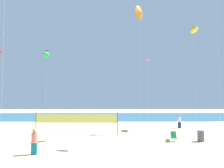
% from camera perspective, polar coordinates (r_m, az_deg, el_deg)
% --- Properties ---
extents(ground_plane, '(120.00, 120.00, 0.00)m').
position_cam_1_polar(ground_plane, '(15.92, -4.38, -17.99)').
color(ground_plane, beige).
extents(ocean_band, '(120.00, 20.00, 0.01)m').
position_cam_1_polar(ocean_band, '(47.84, -1.80, -8.08)').
color(ocean_band, teal).
rests_on(ocean_band, ground).
extents(beachgoer_coral_shirt, '(0.42, 0.42, 1.82)m').
position_cam_1_polar(beachgoer_coral_shirt, '(17.47, -18.80, -13.24)').
color(beachgoer_coral_shirt, '#19727A').
rests_on(beachgoer_coral_shirt, ground).
extents(beachgoer_white_shirt, '(0.39, 0.39, 1.69)m').
position_cam_1_polar(beachgoer_white_shirt, '(31.37, 16.46, -8.87)').
color(beachgoer_white_shirt, navy).
rests_on(beachgoer_white_shirt, ground).
extents(folding_beach_chair, '(0.52, 0.65, 0.89)m').
position_cam_1_polar(folding_beach_chair, '(22.09, 15.18, -12.48)').
color(folding_beach_chair, '#1E8C4C').
rests_on(folding_beach_chair, ground).
extents(trash_barrel, '(0.61, 0.61, 0.99)m').
position_cam_1_polar(trash_barrel, '(22.74, 21.30, -12.03)').
color(trash_barrel, '#595960').
rests_on(trash_barrel, ground).
extents(volleyball_net, '(8.89, 0.34, 2.40)m').
position_cam_1_polar(volleyball_net, '(25.21, -8.85, -8.69)').
color(volleyball_net, '#4C4C51').
rests_on(volleyball_net, ground).
extents(beach_handbag, '(0.34, 0.17, 0.28)m').
position_cam_1_polar(beach_handbag, '(21.62, 13.73, -13.59)').
color(beach_handbag, olive).
rests_on(beach_handbag, ground).
extents(kite_green_inflatable, '(1.04, 2.61, 11.08)m').
position_cam_1_polar(kite_green_inflatable, '(35.99, -16.06, 7.04)').
color(kite_green_inflatable, silver).
rests_on(kite_green_inflatable, ground).
extents(kite_orange_delta, '(1.17, 1.44, 13.77)m').
position_cam_1_polar(kite_orange_delta, '(25.52, 7.09, 17.25)').
color(kite_orange_delta, silver).
rests_on(kite_orange_delta, ground).
extents(kite_yellow_inflatable, '(0.78, 2.11, 13.62)m').
position_cam_1_polar(kite_yellow_inflatable, '(33.50, 19.77, 12.52)').
color(kite_yellow_inflatable, silver).
rests_on(kite_yellow_inflatable, ground).
extents(kite_magenta_diamond, '(0.62, 0.61, 8.58)m').
position_cam_1_polar(kite_magenta_diamond, '(27.13, 8.86, 5.76)').
color(kite_magenta_diamond, silver).
rests_on(kite_magenta_diamond, ground).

